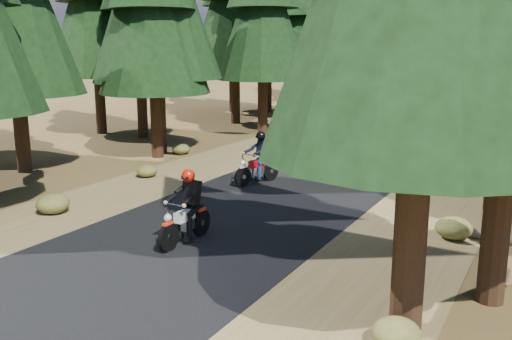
{
  "coord_description": "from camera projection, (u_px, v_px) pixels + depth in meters",
  "views": [
    {
      "loc": [
        7.64,
        -12.53,
        4.61
      ],
      "look_at": [
        0.0,
        1.5,
        1.1
      ],
      "focal_mm": 40.0,
      "sensor_mm": 36.0,
      "label": 1
    }
  ],
  "objects": [
    {
      "name": "ground",
      "position": [
        229.0,
        220.0,
        15.3
      ],
      "size": [
        120.0,
        120.0,
        0.0
      ],
      "primitive_type": "plane",
      "color": "#4C331B",
      "rests_on": "ground"
    },
    {
      "name": "road",
      "position": [
        305.0,
        182.0,
        19.59
      ],
      "size": [
        6.0,
        100.0,
        0.01
      ],
      "primitive_type": "cube",
      "color": "black",
      "rests_on": "ground"
    },
    {
      "name": "shoulder_l",
      "position": [
        194.0,
        168.0,
        21.74
      ],
      "size": [
        3.2,
        100.0,
        0.01
      ],
      "primitive_type": "cube",
      "color": "brown",
      "rests_on": "ground"
    },
    {
      "name": "shoulder_r",
      "position": [
        442.0,
        199.0,
        17.44
      ],
      "size": [
        3.2,
        100.0,
        0.01
      ],
      "primitive_type": "cube",
      "color": "brown",
      "rests_on": "ground"
    },
    {
      "name": "understory_shrubs",
      "position": [
        380.0,
        165.0,
        20.98
      ],
      "size": [
        14.77,
        31.35,
        0.64
      ],
      "color": "#474C1E",
      "rests_on": "ground"
    },
    {
      "name": "rider_lead",
      "position": [
        185.0,
        219.0,
        13.43
      ],
      "size": [
        0.63,
        1.98,
        1.76
      ],
      "rotation": [
        0.0,
        0.0,
        3.12
      ],
      "color": "silver",
      "rests_on": "road"
    },
    {
      "name": "rider_follow",
      "position": [
        257.0,
        166.0,
        19.24
      ],
      "size": [
        1.19,
        2.08,
        1.78
      ],
      "rotation": [
        0.0,
        0.0,
        2.82
      ],
      "color": "maroon",
      "rests_on": "road"
    }
  ]
}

